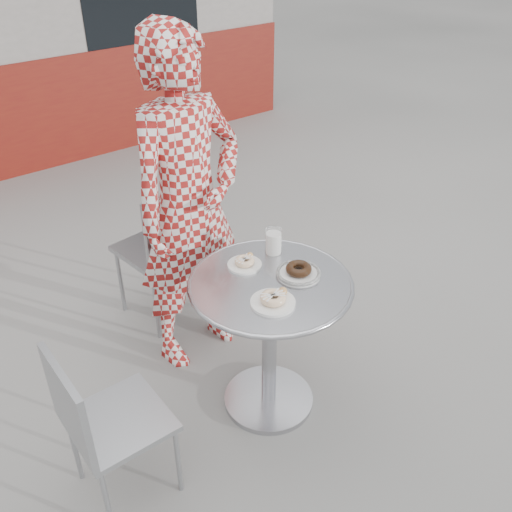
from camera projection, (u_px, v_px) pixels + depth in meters
ground at (263, 403)px, 2.99m from camera, size 60.00×60.00×0.00m
bistro_table at (270, 314)px, 2.68m from camera, size 0.76×0.76×0.77m
chair_far at (164, 275)px, 3.49m from camera, size 0.48×0.49×0.91m
chair_left at (122, 448)px, 2.45m from camera, size 0.39×0.39×0.81m
seated_person at (189, 207)px, 2.89m from camera, size 0.71×0.52×1.81m
plate_far at (245, 262)px, 2.69m from camera, size 0.16×0.16×0.04m
plate_near at (273, 300)px, 2.44m from camera, size 0.20×0.20×0.05m
plate_checker at (299, 272)px, 2.62m from camera, size 0.21×0.21×0.05m
milk_cup at (274, 242)px, 2.76m from camera, size 0.08×0.08×0.13m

